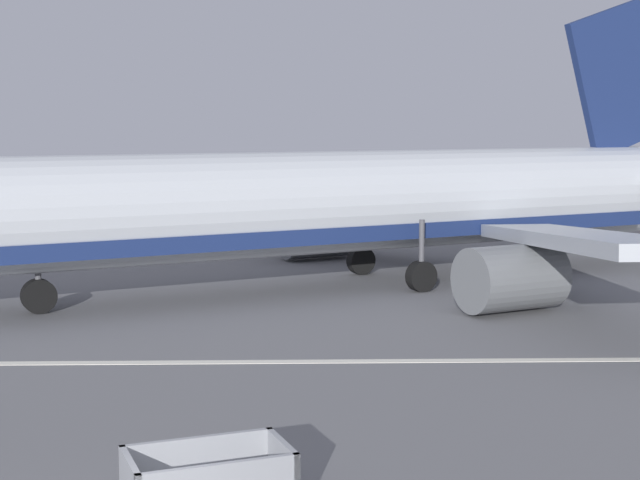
{
  "coord_description": "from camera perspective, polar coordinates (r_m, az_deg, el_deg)",
  "views": [
    {
      "loc": [
        2.05,
        -12.77,
        6.06
      ],
      "look_at": [
        2.72,
        13.77,
        2.8
      ],
      "focal_mm": 54.22,
      "sensor_mm": 36.0,
      "label": 1
    }
  ],
  "objects": [
    {
      "name": "airplane",
      "position": [
        35.62,
        2.13,
        2.15
      ],
      "size": [
        35.36,
        29.1,
        11.34
      ],
      "color": "#B2B7BC",
      "rests_on": "ground"
    },
    {
      "name": "baggage_cart_third_in_row",
      "position": [
        15.37,
        -6.64,
        -13.84
      ],
      "size": [
        3.59,
        2.16,
        1.07
      ],
      "color": "gray",
      "rests_on": "ground"
    },
    {
      "name": "grass_strip",
      "position": [
        74.88,
        -3.0,
        2.37
      ],
      "size": [
        220.0,
        28.0,
        0.06
      ],
      "primitive_type": "cube",
      "color": "#477A38",
      "rests_on": "ground"
    },
    {
      "name": "apron_stripe",
      "position": [
        24.78,
        -6.19,
        -7.18
      ],
      "size": [
        120.0,
        0.36,
        0.01
      ],
      "primitive_type": "cube",
      "color": "silver",
      "rests_on": "ground"
    }
  ]
}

